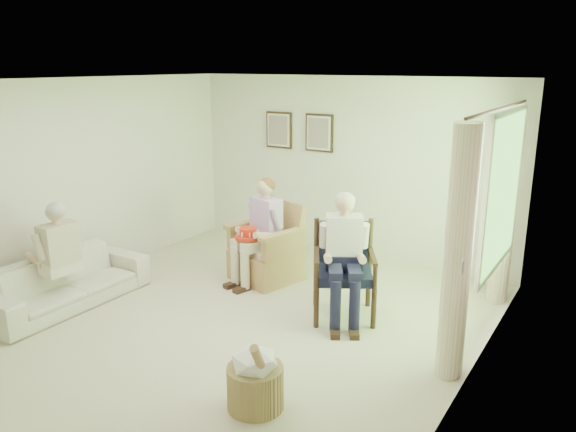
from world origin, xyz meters
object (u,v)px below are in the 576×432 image
object	(u,v)px
hatbox	(255,378)
sofa	(66,282)
person_wicker	(261,224)
red_hat	(248,234)
wood_armchair	(348,266)
person_dark	(342,248)
wicker_armchair	(268,255)
person_sofa	(54,251)

from	to	relation	value
hatbox	sofa	bearing A→B (deg)	170.76
sofa	hatbox	bearing A→B (deg)	-99.24
person_wicker	red_hat	bearing A→B (deg)	-93.87
wood_armchair	hatbox	bearing A→B (deg)	-115.21
person_wicker	hatbox	size ratio (longest dim) A/B	1.93
wood_armchair	person_dark	size ratio (longest dim) A/B	0.74
wood_armchair	red_hat	bearing A→B (deg)	146.81
hatbox	wicker_armchair	bearing A→B (deg)	122.05
person_wicker	person_sofa	distance (m)	2.47
sofa	wood_armchair	bearing A→B (deg)	-62.18
hatbox	red_hat	bearing A→B (deg)	127.12
wicker_armchair	person_dark	world-z (taller)	person_dark
sofa	person_sofa	distance (m)	0.43
person_wicker	hatbox	xyz separation A→B (m)	(1.54, -2.32, -0.51)
wood_armchair	person_wicker	bearing A→B (deg)	138.53
red_hat	hatbox	distance (m)	2.69
sofa	person_sofa	size ratio (longest dim) A/B	1.58
sofa	person_wicker	world-z (taller)	person_wicker
person_dark	person_sofa	size ratio (longest dim) A/B	1.13
person_dark	person_sofa	xyz separation A→B (m)	(-2.91, -1.47, -0.13)
person_sofa	sofa	bearing A→B (deg)	-177.35
wicker_armchair	wood_armchair	bearing A→B (deg)	-1.49
sofa	person_sofa	bearing A→B (deg)	180.00
wicker_armchair	person_wicker	world-z (taller)	person_wicker
person_sofa	red_hat	bearing A→B (deg)	142.03
person_dark	person_wicker	bearing A→B (deg)	131.85
wicker_armchair	person_dark	size ratio (longest dim) A/B	0.73
red_hat	hatbox	xyz separation A→B (m)	(1.60, -2.12, -0.42)
person_wicker	hatbox	distance (m)	2.83
person_dark	hatbox	size ratio (longest dim) A/B	2.02
sofa	person_wicker	distance (m)	2.44
sofa	wicker_armchair	bearing A→B (deg)	-38.38
wicker_armchair	wood_armchair	size ratio (longest dim) A/B	0.98
person_dark	red_hat	distance (m)	1.47
wood_armchair	wicker_armchair	bearing A→B (deg)	133.23
sofa	person_dark	size ratio (longest dim) A/B	1.40
person_dark	hatbox	distance (m)	1.96
wood_armchair	red_hat	xyz separation A→B (m)	(-1.44, 0.08, 0.12)
person_dark	hatbox	world-z (taller)	person_dark
sofa	person_sofa	world-z (taller)	person_sofa
person_wicker	sofa	bearing A→B (deg)	-115.04
hatbox	person_wicker	bearing A→B (deg)	123.53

